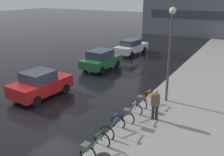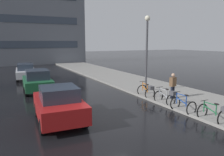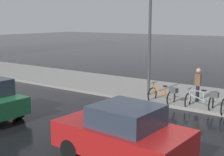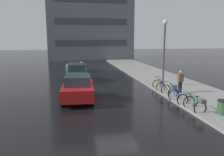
% 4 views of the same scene
% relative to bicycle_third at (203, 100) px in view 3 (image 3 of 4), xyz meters
% --- Properties ---
extents(ground_plane, '(140.00, 140.00, 0.00)m').
position_rel_bicycle_third_xyz_m(ground_plane, '(-3.98, -1.14, -0.49)').
color(ground_plane, black).
extents(sidewalk_kerb, '(4.80, 60.00, 0.14)m').
position_rel_bicycle_third_xyz_m(sidewalk_kerb, '(2.02, 8.86, -0.42)').
color(sidewalk_kerb, gray).
rests_on(sidewalk_kerb, ground).
extents(bicycle_third, '(0.76, 1.37, 0.96)m').
position_rel_bicycle_third_xyz_m(bicycle_third, '(0.00, 0.00, 0.00)').
color(bicycle_third, black).
rests_on(bicycle_third, ground).
extents(bicycle_farthest, '(0.86, 1.41, 1.00)m').
position_rel_bicycle_third_xyz_m(bicycle_farthest, '(-0.03, 1.82, -0.00)').
color(bicycle_farthest, black).
rests_on(bicycle_farthest, ground).
extents(car_red, '(2.14, 3.86, 1.66)m').
position_rel_bicycle_third_xyz_m(car_red, '(-6.17, 0.13, 0.33)').
color(car_red, '#AD1919').
rests_on(car_red, ground).
extents(pedestrian, '(0.44, 0.31, 1.71)m').
position_rel_bicycle_third_xyz_m(pedestrian, '(1.01, 0.60, 0.47)').
color(pedestrian, '#1E2333').
rests_on(pedestrian, ground).
extents(streetlamp, '(0.37, 0.37, 5.39)m').
position_rel_bicycle_third_xyz_m(streetlamp, '(0.79, 3.09, 2.95)').
color(streetlamp, '#424247').
rests_on(streetlamp, ground).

